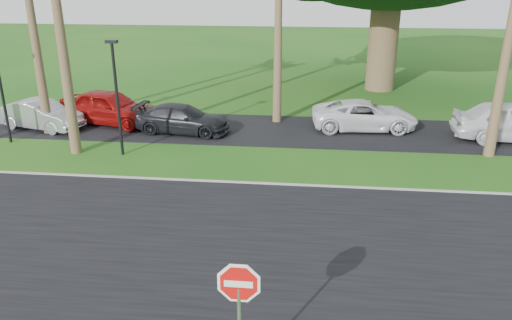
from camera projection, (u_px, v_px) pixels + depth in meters
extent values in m
plane|color=#164C13|center=(237.00, 283.00, 12.10)|extent=(120.00, 120.00, 0.00)
cube|color=black|center=(247.00, 241.00, 13.96)|extent=(120.00, 8.00, 0.02)
cube|color=black|center=(275.00, 130.00, 23.72)|extent=(120.00, 5.00, 0.02)
cube|color=gray|center=(261.00, 183.00, 17.72)|extent=(120.00, 0.12, 0.06)
cylinder|color=white|center=(239.00, 283.00, 8.52)|extent=(1.05, 0.02, 1.05)
cylinder|color=red|center=(239.00, 283.00, 8.52)|extent=(0.90, 0.02, 0.90)
cube|color=white|center=(239.00, 283.00, 8.52)|extent=(0.50, 0.02, 0.12)
cone|color=brown|center=(34.00, 34.00, 21.79)|extent=(0.44, 0.44, 9.00)
cone|color=brown|center=(57.00, 9.00, 18.77)|extent=(0.44, 0.44, 11.50)
cone|color=brown|center=(278.00, 24.00, 23.43)|extent=(0.44, 0.44, 9.50)
cone|color=brown|center=(507.00, 51.00, 18.98)|extent=(0.44, 0.44, 8.50)
cylinder|color=brown|center=(383.00, 42.00, 30.88)|extent=(1.80, 1.80, 6.00)
cylinder|color=black|center=(3.00, 96.00, 21.35)|extent=(0.12, 0.12, 4.20)
cylinder|color=black|center=(118.00, 101.00, 19.81)|extent=(0.12, 0.12, 4.50)
cube|color=black|center=(111.00, 42.00, 18.98)|extent=(0.45, 0.25, 0.12)
imported|color=#AAAEB2|center=(41.00, 115.00, 23.69)|extent=(4.37, 2.45, 1.36)
imported|color=maroon|center=(109.00, 108.00, 24.38)|extent=(5.27, 3.10, 1.68)
imported|color=black|center=(182.00, 119.00, 23.17)|extent=(4.61, 2.30, 1.29)
imported|color=white|center=(365.00, 116.00, 23.61)|extent=(5.07, 2.62, 1.37)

